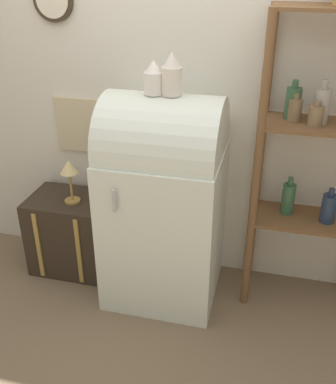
% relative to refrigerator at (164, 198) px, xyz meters
% --- Properties ---
extents(ground_plane, '(12.00, 12.00, 0.00)m').
position_rel_refrigerator_xyz_m(ground_plane, '(0.00, -0.21, -0.72)').
color(ground_plane, '#7A664C').
extents(wall_back, '(7.00, 0.09, 2.70)m').
position_rel_refrigerator_xyz_m(wall_back, '(-0.00, 0.36, 0.63)').
color(wall_back, silver).
rests_on(wall_back, ground_plane).
extents(refrigerator, '(0.72, 0.70, 1.40)m').
position_rel_refrigerator_xyz_m(refrigerator, '(0.00, 0.00, 0.00)').
color(refrigerator, silver).
rests_on(refrigerator, ground_plane).
extents(suitcase_trunk, '(0.56, 0.43, 0.58)m').
position_rel_refrigerator_xyz_m(suitcase_trunk, '(-0.73, 0.09, -0.43)').
color(suitcase_trunk, '#33281E').
rests_on(suitcase_trunk, ground_plane).
extents(shelf_unit, '(0.73, 0.36, 1.88)m').
position_rel_refrigerator_xyz_m(shelf_unit, '(0.89, 0.14, 0.35)').
color(shelf_unit, brown).
rests_on(shelf_unit, ground_plane).
extents(vase_left, '(0.11, 0.11, 0.19)m').
position_rel_refrigerator_xyz_m(vase_left, '(-0.05, -0.01, 0.77)').
color(vase_left, white).
rests_on(vase_left, refrigerator).
extents(vase_center, '(0.12, 0.12, 0.24)m').
position_rel_refrigerator_xyz_m(vase_center, '(0.05, -0.01, 0.79)').
color(vase_center, silver).
rests_on(vase_center, refrigerator).
extents(desk_lamp, '(0.13, 0.13, 0.31)m').
position_rel_refrigerator_xyz_m(desk_lamp, '(-0.67, 0.05, 0.09)').
color(desk_lamp, '#AD8942').
rests_on(desk_lamp, suitcase_trunk).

